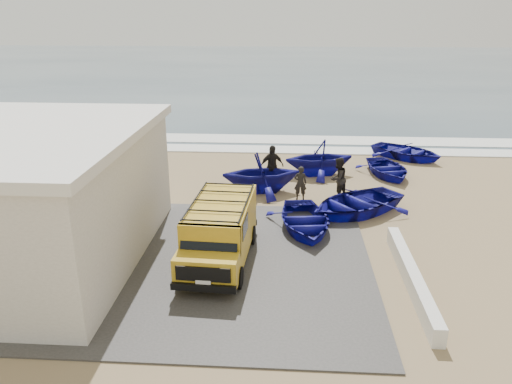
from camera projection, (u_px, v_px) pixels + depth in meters
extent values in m
plane|color=#937B55|center=(251.00, 237.00, 17.99)|extent=(160.00, 160.00, 0.00)
cube|color=#43403D|center=(185.00, 261.00, 16.23)|extent=(12.00, 10.00, 0.05)
cube|color=#385166|center=(280.00, 68.00, 70.47)|extent=(180.00, 88.00, 0.01)
cube|color=white|center=(266.00, 149.00, 29.23)|extent=(180.00, 1.60, 0.06)
cube|color=white|center=(268.00, 139.00, 31.58)|extent=(180.00, 2.20, 0.04)
cube|color=silver|center=(12.00, 201.00, 15.89)|extent=(8.00, 9.00, 4.00)
cube|color=silver|center=(0.00, 135.00, 15.15)|extent=(8.40, 9.40, 0.30)
cube|color=black|center=(145.00, 171.00, 16.85)|extent=(0.08, 0.70, 0.90)
cube|color=silver|center=(412.00, 277.00, 14.78)|extent=(0.35, 6.00, 0.55)
cube|color=gold|center=(221.00, 225.00, 16.24)|extent=(2.04, 3.85, 1.59)
cube|color=gold|center=(207.00, 269.00, 14.21)|extent=(1.87, 0.97, 0.87)
cube|color=black|center=(209.00, 238.00, 14.37)|extent=(1.70, 0.42, 0.69)
cube|color=black|center=(203.00, 274.00, 13.76)|extent=(1.55, 0.17, 0.43)
cube|color=black|center=(203.00, 288.00, 13.88)|extent=(1.87, 0.24, 0.21)
cube|color=black|center=(220.00, 201.00, 15.90)|extent=(1.93, 3.55, 0.06)
cylinder|color=black|center=(182.00, 274.00, 14.82)|extent=(0.25, 0.68, 0.67)
cylinder|color=black|center=(204.00, 232.00, 17.60)|extent=(0.25, 0.68, 0.67)
cylinder|color=black|center=(239.00, 278.00, 14.62)|extent=(0.25, 0.68, 0.67)
cylinder|color=black|center=(252.00, 235.00, 17.40)|extent=(0.25, 0.68, 0.67)
imported|color=navy|center=(305.00, 220.00, 18.47)|extent=(3.16, 4.10, 0.78)
imported|color=navy|center=(355.00, 203.00, 20.00)|extent=(5.31, 5.06, 0.89)
imported|color=navy|center=(261.00, 173.00, 22.17)|extent=(4.02, 3.66, 1.83)
imported|color=navy|center=(388.00, 169.00, 24.56)|extent=(3.20, 3.96, 0.73)
imported|color=navy|center=(319.00, 158.00, 24.53)|extent=(4.01, 3.68, 1.78)
imported|color=navy|center=(407.00, 151.00, 27.41)|extent=(4.84, 4.70, 0.82)
imported|color=black|center=(300.00, 183.00, 21.35)|extent=(0.55, 0.37, 1.50)
imported|color=black|center=(338.00, 179.00, 21.39)|extent=(1.12, 1.13, 1.84)
imported|color=black|center=(272.00, 166.00, 22.83)|extent=(1.25, 0.90, 1.97)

